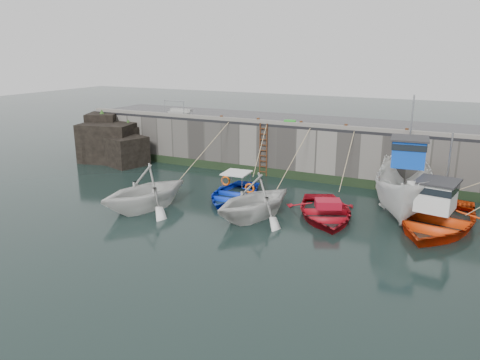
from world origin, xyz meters
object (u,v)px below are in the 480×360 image
at_px(boat_near_blacktrim, 254,218).
at_px(bollard_d, 346,127).
at_px(boat_near_navy, 324,217).
at_px(boat_far_orange, 436,218).
at_px(boat_near_blue, 233,198).
at_px(ladder, 263,150).
at_px(bollard_c, 301,123).
at_px(fish_crate, 290,122).
at_px(bollard_a, 222,118).
at_px(bollard_b, 258,120).
at_px(boat_far_white, 405,188).
at_px(boat_near_white, 146,209).
at_px(bollard_e, 407,131).

height_order(boat_near_blacktrim, bollard_d, bollard_d).
height_order(boat_near_navy, boat_far_orange, boat_far_orange).
distance_m(boat_near_blue, boat_near_blacktrim, 3.17).
relative_size(ladder, bollard_c, 11.43).
bearing_deg(fish_crate, boat_near_navy, -70.36).
distance_m(boat_far_orange, fish_crate, 10.30).
xyz_separation_m(bollard_a, bollard_c, (5.20, 0.00, 0.00)).
bearing_deg(boat_near_navy, bollard_b, 111.98).
relative_size(boat_near_blacktrim, boat_far_white, 0.62).
bearing_deg(bollard_d, fish_crate, 179.13).
distance_m(boat_near_navy, bollard_d, 6.62).
xyz_separation_m(boat_near_blue, boat_far_white, (8.21, 1.72, 1.14)).
xyz_separation_m(boat_far_white, bollard_a, (-11.54, 3.30, 2.16)).
bearing_deg(boat_near_white, bollard_e, 55.47).
xyz_separation_m(ladder, boat_near_white, (-2.64, -8.10, -1.59)).
bearing_deg(boat_near_white, boat_near_blue, 66.01).
relative_size(boat_far_orange, fish_crate, 10.42).
bearing_deg(bollard_d, bollard_b, 180.00).
relative_size(boat_near_blacktrim, boat_near_navy, 0.91).
distance_m(ladder, bollard_a, 3.47).
height_order(bollard_b, bollard_e, same).
height_order(boat_near_white, boat_near_navy, boat_near_white).
xyz_separation_m(boat_far_white, boat_far_orange, (1.55, -1.54, -0.72)).
relative_size(bollard_a, bollard_b, 1.00).
relative_size(boat_near_navy, boat_far_orange, 0.71).
bearing_deg(boat_near_blue, boat_near_blacktrim, -49.01).
bearing_deg(boat_near_blue, bollard_a, 119.66).
bearing_deg(boat_near_blacktrim, boat_near_white, -147.97).
relative_size(boat_far_white, bollard_e, 25.95).
xyz_separation_m(bollard_b, bollard_c, (2.70, 0.00, 0.00)).
height_order(boat_near_blacktrim, boat_far_orange, boat_far_orange).
bearing_deg(boat_near_blue, ladder, 90.15).
distance_m(boat_far_white, boat_far_orange, 2.30).
height_order(boat_near_blacktrim, boat_far_white, boat_far_white).
bearing_deg(boat_far_white, bollard_c, 146.41).
relative_size(bollard_b, bollard_d, 1.00).
height_order(ladder, boat_near_white, ladder).
relative_size(boat_near_blacktrim, bollard_a, 16.06).
distance_m(boat_near_white, fish_crate, 9.99).
distance_m(boat_near_white, bollard_b, 9.30).
bearing_deg(boat_near_navy, bollard_e, 41.58).
distance_m(boat_near_white, boat_far_orange, 13.24).
xyz_separation_m(ladder, bollard_e, (8.00, 0.34, 1.71)).
relative_size(boat_near_blacktrim, bollard_d, 16.06).
distance_m(bollard_b, bollard_c, 2.70).
xyz_separation_m(fish_crate, bollard_b, (-2.00, -0.05, 0.00)).
bearing_deg(boat_far_orange, boat_near_white, -154.77).
distance_m(bollard_a, bollard_b, 2.50).
relative_size(boat_near_navy, bollard_b, 17.61).
relative_size(boat_near_navy, fish_crate, 7.41).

